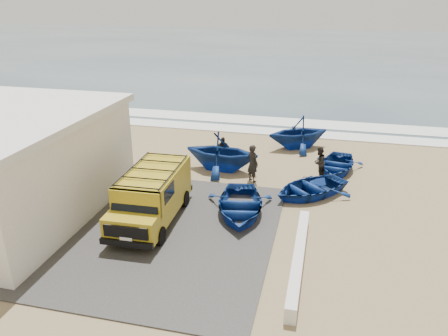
{
  "coord_description": "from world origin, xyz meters",
  "views": [
    {
      "loc": [
        5.47,
        -15.83,
        8.69
      ],
      "look_at": [
        1.16,
        2.14,
        1.2
      ],
      "focal_mm": 35.0,
      "sensor_mm": 36.0,
      "label": 1
    }
  ],
  "objects_px": {
    "boat_near_right": "(310,188)",
    "fisherman_middle": "(319,162)",
    "parapet": "(299,258)",
    "boat_near_left": "(240,205)",
    "boat_far_left": "(298,132)",
    "van": "(152,194)",
    "boat_mid_right": "(337,165)",
    "fisherman_back": "(223,151)",
    "fisherman_front": "(253,163)",
    "boat_mid_left": "(222,151)"
  },
  "relations": [
    {
      "from": "parapet",
      "to": "boat_mid_right",
      "type": "relative_size",
      "value": 1.72
    },
    {
      "from": "van",
      "to": "boat_mid_right",
      "type": "distance_m",
      "value": 10.21
    },
    {
      "from": "boat_far_left",
      "to": "fisherman_middle",
      "type": "xyz_separation_m",
      "value": [
        1.38,
        -4.19,
        -0.19
      ]
    },
    {
      "from": "parapet",
      "to": "fisherman_back",
      "type": "height_order",
      "value": "fisherman_back"
    },
    {
      "from": "parapet",
      "to": "fisherman_back",
      "type": "distance_m",
      "value": 9.8
    },
    {
      "from": "fisherman_front",
      "to": "boat_far_left",
      "type": "bearing_deg",
      "value": -67.16
    },
    {
      "from": "van",
      "to": "boat_near_right",
      "type": "height_order",
      "value": "van"
    },
    {
      "from": "boat_near_right",
      "to": "fisherman_middle",
      "type": "relative_size",
      "value": 2.42
    },
    {
      "from": "boat_near_left",
      "to": "boat_mid_right",
      "type": "distance_m",
      "value": 7.03
    },
    {
      "from": "boat_mid_right",
      "to": "boat_far_left",
      "type": "distance_m",
      "value": 3.99
    },
    {
      "from": "van",
      "to": "fisherman_back",
      "type": "distance_m",
      "value": 6.84
    },
    {
      "from": "fisherman_middle",
      "to": "van",
      "type": "bearing_deg",
      "value": -24.09
    },
    {
      "from": "boat_mid_right",
      "to": "boat_far_left",
      "type": "height_order",
      "value": "boat_far_left"
    },
    {
      "from": "parapet",
      "to": "boat_mid_right",
      "type": "xyz_separation_m",
      "value": [
        1.25,
        8.97,
        0.09
      ]
    },
    {
      "from": "boat_near_left",
      "to": "boat_mid_left",
      "type": "distance_m",
      "value": 5.02
    },
    {
      "from": "boat_near_right",
      "to": "boat_mid_left",
      "type": "height_order",
      "value": "boat_mid_left"
    },
    {
      "from": "boat_near_right",
      "to": "boat_far_left",
      "type": "distance_m",
      "value": 6.64
    },
    {
      "from": "van",
      "to": "fisherman_front",
      "type": "distance_m",
      "value": 5.82
    },
    {
      "from": "boat_mid_left",
      "to": "fisherman_back",
      "type": "height_order",
      "value": "boat_mid_left"
    },
    {
      "from": "boat_mid_left",
      "to": "fisherman_front",
      "type": "height_order",
      "value": "boat_mid_left"
    },
    {
      "from": "van",
      "to": "boat_near_right",
      "type": "relative_size",
      "value": 1.35
    },
    {
      "from": "fisherman_back",
      "to": "boat_near_left",
      "type": "bearing_deg",
      "value": -89.14
    },
    {
      "from": "van",
      "to": "boat_mid_left",
      "type": "relative_size",
      "value": 1.31
    },
    {
      "from": "van",
      "to": "boat_near_left",
      "type": "distance_m",
      "value": 3.65
    },
    {
      "from": "parapet",
      "to": "boat_near_right",
      "type": "height_order",
      "value": "boat_near_right"
    },
    {
      "from": "fisherman_front",
      "to": "fisherman_back",
      "type": "relative_size",
      "value": 1.23
    },
    {
      "from": "boat_mid_right",
      "to": "fisherman_middle",
      "type": "xyz_separation_m",
      "value": [
        -0.89,
        -0.97,
        0.42
      ]
    },
    {
      "from": "boat_mid_left",
      "to": "fisherman_back",
      "type": "distance_m",
      "value": 0.86
    },
    {
      "from": "boat_mid_left",
      "to": "boat_mid_right",
      "type": "height_order",
      "value": "boat_mid_left"
    },
    {
      "from": "boat_mid_right",
      "to": "fisherman_middle",
      "type": "height_order",
      "value": "fisherman_middle"
    },
    {
      "from": "parapet",
      "to": "boat_near_left",
      "type": "bearing_deg",
      "value": 130.56
    },
    {
      "from": "van",
      "to": "fisherman_back",
      "type": "relative_size",
      "value": 3.33
    },
    {
      "from": "fisherman_back",
      "to": "parapet",
      "type": "bearing_deg",
      "value": -80.84
    },
    {
      "from": "parapet",
      "to": "boat_far_left",
      "type": "height_order",
      "value": "boat_far_left"
    },
    {
      "from": "boat_near_left",
      "to": "boat_near_right",
      "type": "xyz_separation_m",
      "value": [
        2.76,
        2.52,
        -0.03
      ]
    },
    {
      "from": "boat_mid_left",
      "to": "fisherman_back",
      "type": "relative_size",
      "value": 2.54
    },
    {
      "from": "boat_near_left",
      "to": "fisherman_back",
      "type": "xyz_separation_m",
      "value": [
        -2.04,
        5.41,
        0.35
      ]
    },
    {
      "from": "boat_mid_right",
      "to": "fisherman_front",
      "type": "xyz_separation_m",
      "value": [
        -4.03,
        -2.3,
        0.58
      ]
    },
    {
      "from": "boat_mid_right",
      "to": "fisherman_back",
      "type": "relative_size",
      "value": 2.29
    },
    {
      "from": "parapet",
      "to": "boat_mid_left",
      "type": "distance_m",
      "value": 9.05
    },
    {
      "from": "van",
      "to": "boat_mid_right",
      "type": "bearing_deg",
      "value": 42.64
    },
    {
      "from": "parapet",
      "to": "boat_mid_left",
      "type": "height_order",
      "value": "boat_mid_left"
    },
    {
      "from": "boat_near_right",
      "to": "fisherman_front",
      "type": "xyz_separation_m",
      "value": [
        -2.84,
        1.0,
        0.55
      ]
    },
    {
      "from": "parapet",
      "to": "boat_near_left",
      "type": "height_order",
      "value": "boat_near_left"
    },
    {
      "from": "van",
      "to": "boat_near_left",
      "type": "height_order",
      "value": "van"
    },
    {
      "from": "fisherman_front",
      "to": "van",
      "type": "bearing_deg",
      "value": 96.58
    },
    {
      "from": "boat_near_right",
      "to": "fisherman_front",
      "type": "height_order",
      "value": "fisherman_front"
    },
    {
      "from": "fisherman_front",
      "to": "fisherman_back",
      "type": "height_order",
      "value": "fisherman_front"
    },
    {
      "from": "parapet",
      "to": "van",
      "type": "height_order",
      "value": "van"
    },
    {
      "from": "boat_mid_right",
      "to": "boat_mid_left",
      "type": "bearing_deg",
      "value": -159.1
    }
  ]
}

